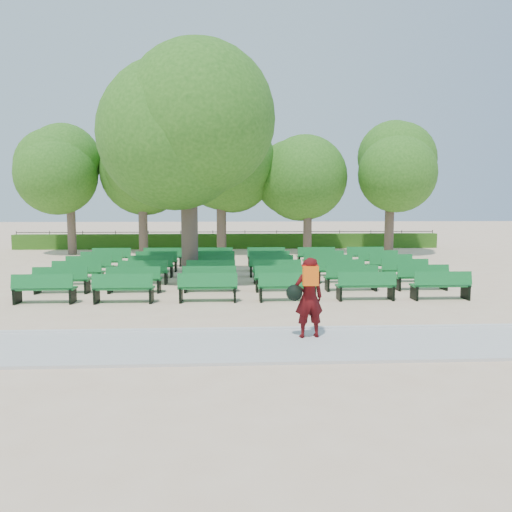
{
  "coord_description": "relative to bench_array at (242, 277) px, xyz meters",
  "views": [
    {
      "loc": [
        0.05,
        -16.78,
        2.77
      ],
      "look_at": [
        0.88,
        -1.0,
        1.1
      ],
      "focal_mm": 35.0,
      "sensor_mm": 36.0,
      "label": 1
    }
  ],
  "objects": [
    {
      "name": "tree_among",
      "position": [
        -1.86,
        -0.4,
        4.8
      ],
      "size": [
        5.23,
        5.23,
        7.27
      ],
      "color": "brown",
      "rests_on": "ground"
    },
    {
      "name": "hedge",
      "position": [
        -0.5,
        12.8,
        0.36
      ],
      "size": [
        26.0,
        0.7,
        0.9
      ],
      "primitive_type": "cube",
      "color": "#2D5C17",
      "rests_on": "ground"
    },
    {
      "name": "bench_array",
      "position": [
        0.0,
        0.0,
        0.0
      ],
      "size": [
        1.7,
        0.64,
        1.05
      ],
      "rotation": [
        0.0,
        0.0,
        0.07
      ],
      "color": "#126A29",
      "rests_on": "ground"
    },
    {
      "name": "person",
      "position": [
        1.11,
        -8.14,
        0.82
      ],
      "size": [
        0.79,
        0.5,
        1.63
      ],
      "rotation": [
        0.0,
        0.0,
        3.3
      ],
      "color": "#43090B",
      "rests_on": "ground"
    },
    {
      "name": "curb",
      "position": [
        -0.5,
        -7.45,
        -0.04
      ],
      "size": [
        30.0,
        0.12,
        0.1
      ],
      "primitive_type": "cube",
      "color": "silver",
      "rests_on": "ground"
    },
    {
      "name": "paving",
      "position": [
        -0.5,
        -8.6,
        -0.06
      ],
      "size": [
        30.0,
        2.2,
        0.06
      ],
      "primitive_type": "cube",
      "color": "#BBBAB6",
      "rests_on": "ground"
    },
    {
      "name": "ground",
      "position": [
        -0.5,
        -1.2,
        -0.09
      ],
      "size": [
        120.0,
        120.0,
        0.0
      ],
      "primitive_type": "plane",
      "color": "beige"
    },
    {
      "name": "tree_line",
      "position": [
        -0.5,
        8.8,
        -0.09
      ],
      "size": [
        21.8,
        6.8,
        7.04
      ],
      "primitive_type": null,
      "color": "#346F1D",
      "rests_on": "ground"
    },
    {
      "name": "fence",
      "position": [
        -0.5,
        13.2,
        -0.09
      ],
      "size": [
        26.0,
        0.1,
        1.02
      ],
      "primitive_type": null,
      "color": "black",
      "rests_on": "ground"
    }
  ]
}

